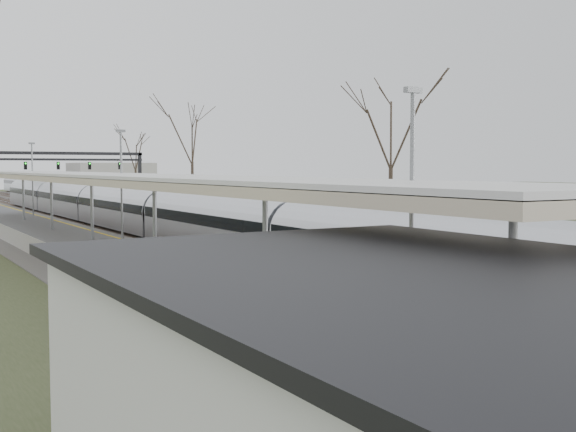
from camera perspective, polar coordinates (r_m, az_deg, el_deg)
name	(u,v)px	position (r m, az deg, el deg)	size (l,w,h in m)	color
track_bed	(140,224)	(55.92, -11.61, -0.61)	(24.00, 160.00, 0.22)	#474442
platform	(73,247)	(36.54, -16.61, -2.37)	(3.50, 69.00, 1.00)	#9E9B93
canopy	(98,178)	(31.97, -14.80, 2.95)	(4.10, 50.00, 3.11)	slate
station_building	(428,426)	(8.24, 10.98, -16.01)	(6.00, 9.00, 3.20)	silver
signal_gantry	(51,162)	(84.71, -18.20, 4.07)	(21.00, 0.59, 6.08)	black
tree_east_far	(391,125)	(50.93, 8.16, 7.13)	(5.00, 5.00, 10.30)	#2D231C
train_near	(126,210)	(49.96, -12.68, 0.47)	(2.62, 75.21, 3.05)	#AAADB5
train_far	(62,189)	(98.99, -17.45, 2.05)	(2.62, 75.21, 3.05)	#AAADB5
passenger	(485,299)	(13.85, 15.32, -6.36)	(0.70, 0.46, 1.92)	#27424C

